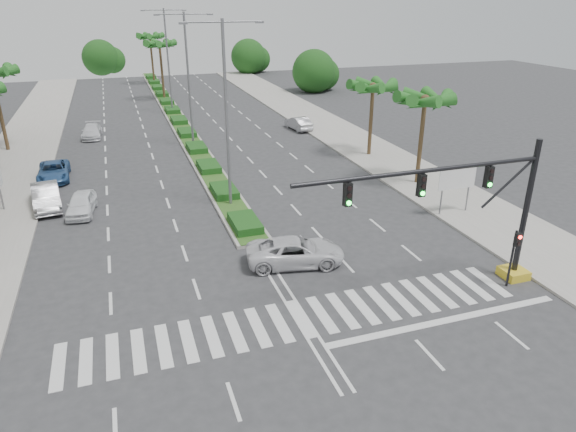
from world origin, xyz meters
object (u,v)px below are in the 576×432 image
Objects in this scene: car_parked_b at (46,197)px; car_right at (298,123)px; car_parked_c at (54,171)px; car_parked_d at (92,131)px; car_crossing at (295,252)px; car_parked_a at (81,204)px.

car_parked_b reaches higher than car_right.
car_parked_d is (2.64, 12.90, -0.03)m from car_parked_c.
car_parked_c is (0.00, 6.13, -0.11)m from car_parked_b.
car_parked_c is 0.94× the size of car_crossing.
car_parked_d is at bearing 29.58° from car_crossing.
car_crossing is at bearing -51.59° from car_parked_b.
car_crossing is at bearing -37.71° from car_parked_a.
car_right is at bearing 20.50° from car_parked_c.
car_right is at bearing -5.73° from car_parked_d.
car_parked_a is 0.90× the size of car_parked_d.
car_crossing is at bearing -67.76° from car_parked_d.
car_parked_a is 0.95× the size of car_right.
car_parked_d is 21.25m from car_right.
car_parked_c is at bearing 82.57° from car_parked_b.
car_right is (23.60, 9.37, 0.02)m from car_parked_c.
car_parked_b is 0.99× the size of car_parked_c.
car_crossing reaches higher than car_parked_a.
car_parked_b is at bearing 26.55° from car_right.
car_crossing reaches higher than car_parked_c.
car_parked_d is at bearing -16.31° from car_right.
car_right is (20.96, -3.53, 0.05)m from car_parked_d.
car_parked_c is (-2.26, 7.99, -0.01)m from car_parked_a.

